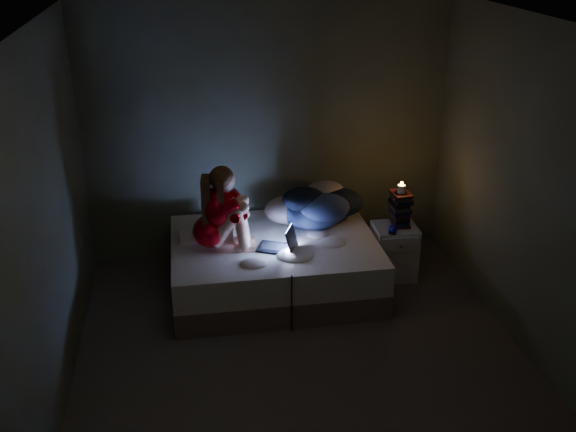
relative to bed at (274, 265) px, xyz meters
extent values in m
cube|color=#3E3633|center=(0.07, -1.10, -0.27)|extent=(3.60, 3.80, 0.02)
cube|color=silver|center=(0.07, -1.10, 2.35)|extent=(3.60, 3.80, 0.02)
cube|color=#61665A|center=(0.07, 0.81, 1.04)|extent=(3.60, 0.02, 2.60)
cube|color=#61665A|center=(0.07, -3.01, 1.04)|extent=(3.60, 0.02, 2.60)
cube|color=#61665A|center=(-1.74, -1.10, 1.04)|extent=(0.02, 3.80, 2.60)
cube|color=#61665A|center=(1.88, -1.10, 1.04)|extent=(0.02, 3.80, 2.60)
cube|color=white|center=(-0.61, 0.21, 0.33)|extent=(0.48, 0.34, 0.14)
cube|color=silver|center=(1.19, 0.06, 0.01)|extent=(0.41, 0.37, 0.54)
cylinder|color=beige|center=(1.23, 0.09, 0.64)|extent=(0.07, 0.07, 0.08)
cube|color=black|center=(1.12, -0.05, 0.29)|extent=(0.11, 0.15, 0.01)
sphere|color=#150F98|center=(1.12, -0.07, 0.32)|extent=(0.08, 0.08, 0.08)
camera|label=1|loc=(-0.75, -5.37, 2.96)|focal=40.81mm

